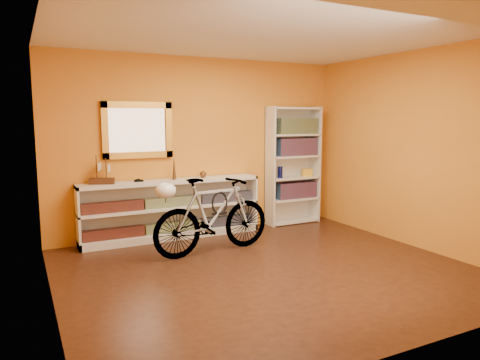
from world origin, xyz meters
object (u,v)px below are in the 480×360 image
console_unit (172,209)px  bicycle (213,215)px  bookcase (293,166)px  helmet (166,190)px

console_unit → bicycle: bearing=-75.4°
bookcase → bicycle: bearing=-152.7°
console_unit → helmet: size_ratio=10.41×
bicycle → helmet: 0.74m
bookcase → helmet: bearing=-157.7°
bookcase → bicycle: 2.11m
bookcase → helmet: size_ratio=7.61×
bookcase → helmet: 2.66m
console_unit → bookcase: bookcase is taller
console_unit → bookcase: bearing=0.7°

